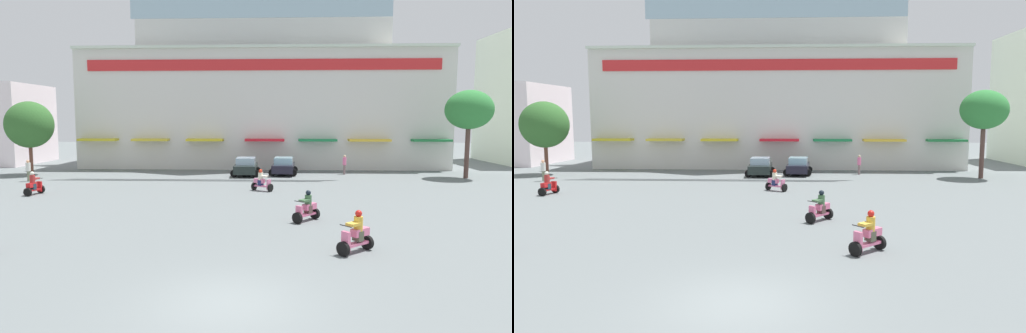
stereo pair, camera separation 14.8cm
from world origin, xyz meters
The scene contains 12 objects.
ground_plane centered at (0.00, 13.00, 0.00)m, with size 128.00×128.00×0.00m, color slate.
colonial_building centered at (0.00, 35.77, 9.87)m, with size 34.79×15.80×22.31m.
plaza_tree_0 centered at (-19.33, 25.58, 4.23)m, with size 4.00×3.42×6.18m.
plaza_tree_1 centered at (16.50, 25.03, 5.41)m, with size 3.63×3.45×6.99m.
parked_car_0 centered at (-1.21, 26.01, 0.75)m, with size 2.40×3.90×1.51m.
parked_car_1 centered at (1.96, 26.69, 0.74)m, with size 2.55×4.01×1.47m.
scooter_rider_2 centered at (0.37, 18.12, 0.59)m, with size 1.49×1.22×1.44m.
scooter_rider_4 centered at (-13.88, 15.97, 0.60)m, with size 0.74×1.41×1.49m.
scooter_rider_5 centered at (4.14, 4.61, 0.64)m, with size 1.45×1.36×1.54m.
scooter_rider_8 centered at (2.72, 9.48, 0.60)m, with size 1.37×1.45×1.46m.
pedestrian_0 centered at (7.15, 27.03, 0.96)m, with size 0.42×0.42×1.66m.
pedestrian_1 centered at (-17.47, 21.77, 0.93)m, with size 0.47×0.47×1.64m.
Camera 1 is at (1.22, -11.17, 4.82)m, focal length 31.44 mm.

